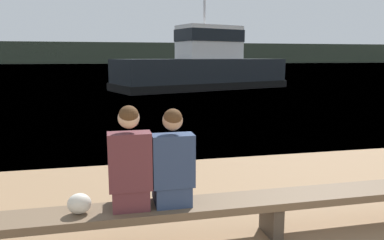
% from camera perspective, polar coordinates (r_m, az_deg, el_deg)
% --- Properties ---
extents(water_surface, '(240.00, 240.00, 0.00)m').
position_cam_1_polar(water_surface, '(126.70, -12.24, 8.47)').
color(water_surface, '#5684A3').
rests_on(water_surface, ground).
extents(far_shoreline, '(600.00, 12.00, 6.35)m').
position_cam_1_polar(far_shoreline, '(121.84, -12.27, 9.93)').
color(far_shoreline, '#384233').
rests_on(far_shoreline, ground).
extents(bench_main, '(7.55, 0.45, 0.44)m').
position_cam_1_polar(bench_main, '(4.23, 12.07, -12.22)').
color(bench_main, brown).
rests_on(bench_main, ground).
extents(person_left, '(0.41, 0.42, 1.04)m').
position_cam_1_polar(person_left, '(3.72, -9.45, -6.88)').
color(person_left, '#56282D').
rests_on(person_left, bench_main).
extents(person_right, '(0.41, 0.42, 0.99)m').
position_cam_1_polar(person_right, '(3.77, -3.00, -6.90)').
color(person_right, navy).
rests_on(person_right, bench_main).
extents(shopping_bag, '(0.22, 0.17, 0.20)m').
position_cam_1_polar(shopping_bag, '(3.81, -16.79, -12.11)').
color(shopping_bag, beige).
rests_on(shopping_bag, bench_main).
extents(tugboat_red, '(11.47, 6.87, 6.33)m').
position_cam_1_polar(tugboat_red, '(23.19, 1.75, 7.78)').
color(tugboat_red, black).
rests_on(tugboat_red, water_surface).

